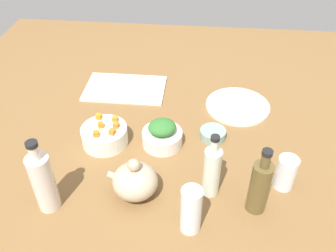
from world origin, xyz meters
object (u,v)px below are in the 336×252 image
object	(u,v)px
bottle_0	(212,171)
bottle_2	(43,181)
plate_tofu	(238,106)
bottle_1	(260,186)
drinking_glass_0	(286,173)
bowl_carrots	(105,136)
teapot	(135,181)
bowl_greens	(162,138)
bowl_small_side	(213,134)
drinking_glass_1	(191,210)
cutting_board	(125,88)

from	to	relation	value
bottle_0	bottle_2	bearing A→B (deg)	12.12
plate_tofu	bottle_1	xyz separation A→B (cm)	(-2.57, 48.43, 8.37)
bottle_2	drinking_glass_0	distance (cm)	68.84
drinking_glass_0	bottle_1	bearing A→B (deg)	45.84
bowl_carrots	teapot	distance (cm)	25.63
bowl_greens	teapot	distance (cm)	23.32
bottle_2	bowl_small_side	bearing A→B (deg)	-143.19
plate_tofu	teapot	bearing A→B (deg)	55.54
drinking_glass_1	plate_tofu	bearing A→B (deg)	-105.17
plate_tofu	bowl_carrots	bearing A→B (deg)	28.81
bottle_0	drinking_glass_1	distance (cm)	14.33
bottle_2	drinking_glass_1	xyz separation A→B (cm)	(-40.17, 3.57, -2.59)
bottle_0	drinking_glass_0	distance (cm)	22.57
teapot	bottle_0	world-z (taller)	bottle_0
bowl_small_side	teapot	xyz separation A→B (cm)	(22.44, 27.65, 3.72)
plate_tofu	teapot	world-z (taller)	teapot
drinking_glass_0	plate_tofu	bearing A→B (deg)	-73.57
cutting_board	plate_tofu	world-z (taller)	plate_tofu
plate_tofu	bowl_greens	bearing A→B (deg)	42.09
bottle_0	bottle_2	xyz separation A→B (cm)	(45.33, 9.73, 1.21)
bottle_0	bottle_2	distance (cm)	46.38
bowl_small_side	bottle_2	xyz separation A→B (cm)	(46.06, 34.47, 8.37)
bowl_small_side	bottle_1	xyz separation A→B (cm)	(-12.15, 29.43, 7.37)
bottle_0	drinking_glass_1	world-z (taller)	bottle_0
cutting_board	drinking_glass_1	size ratio (longest dim) A/B	2.21
bowl_greens	bottle_1	bearing A→B (deg)	140.26
bottle_0	bottle_1	size ratio (longest dim) A/B	0.98
bowl_greens	plate_tofu	bearing A→B (deg)	-137.91
bowl_greens	drinking_glass_1	xyz separation A→B (cm)	(-11.23, 32.93, 4.79)
bowl_carrots	bottle_0	distance (cm)	40.68
teapot	plate_tofu	bearing A→B (deg)	-124.46
bottle_0	cutting_board	bearing A→B (deg)	-55.57
bottle_2	drinking_glass_0	size ratio (longest dim) A/B	2.20
cutting_board	bottle_2	world-z (taller)	bottle_2
bottle_1	teapot	bearing A→B (deg)	-2.96
teapot	drinking_glass_1	bearing A→B (deg)	147.87
plate_tofu	bottle_0	size ratio (longest dim) A/B	1.14
cutting_board	bottle_0	world-z (taller)	bottle_0
bottle_1	bottle_2	distance (cm)	58.43
bottle_0	teapot	bearing A→B (deg)	7.63
plate_tofu	bottle_1	bearing A→B (deg)	93.04
plate_tofu	drinking_glass_0	bearing A→B (deg)	106.43
bowl_small_side	bottle_0	size ratio (longest dim) A/B	0.42
plate_tofu	bowl_greens	distance (cm)	36.02
bowl_greens	bowl_small_side	size ratio (longest dim) A/B	1.51
bottle_2	bottle_1	bearing A→B (deg)	-175.05
bottle_2	plate_tofu	bearing A→B (deg)	-136.13
cutting_board	drinking_glass_0	xyz separation A→B (cm)	(-57.39, 47.29, 4.94)
bowl_carrots	drinking_glass_0	distance (cm)	59.40
bottle_2	drinking_glass_0	world-z (taller)	bottle_2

